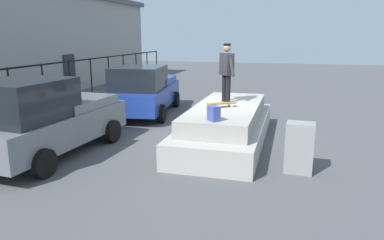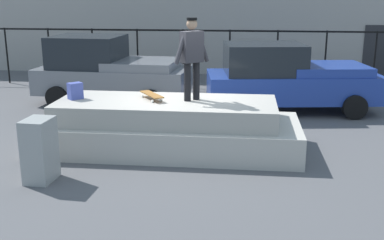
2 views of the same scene
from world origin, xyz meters
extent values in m
plane|color=#4C4C4F|center=(0.00, 0.00, 0.00)|extent=(60.00, 60.00, 0.00)
cube|color=#ADA89E|center=(-0.27, -0.37, 0.31)|extent=(5.52, 2.11, 0.62)
cube|color=#A09B91|center=(-0.27, -0.37, 0.83)|extent=(4.53, 1.73, 0.43)
cylinder|color=black|center=(0.34, -0.18, 1.44)|extent=(0.14, 0.14, 0.79)
cylinder|color=black|center=(0.18, -0.32, 1.44)|extent=(0.14, 0.14, 0.79)
cube|color=#26262B|center=(0.26, -0.25, 2.15)|extent=(0.49, 0.47, 0.62)
cylinder|color=#26262B|center=(0.47, -0.08, 2.12)|extent=(0.29, 0.26, 0.61)
cylinder|color=#26262B|center=(0.05, -0.43, 2.12)|extent=(0.29, 0.26, 0.61)
sphere|color=tan|center=(0.26, -0.25, 2.60)|extent=(0.22, 0.22, 0.22)
cylinder|color=black|center=(0.26, -0.25, 2.70)|extent=(0.29, 0.29, 0.05)
cube|color=brown|center=(-0.58, -0.28, 1.16)|extent=(0.63, 0.80, 0.02)
cylinder|color=silver|center=(-0.65, 0.00, 1.08)|extent=(0.06, 0.06, 0.06)
cylinder|color=silver|center=(-0.82, -0.11, 1.08)|extent=(0.06, 0.06, 0.06)
cylinder|color=silver|center=(-0.35, -0.44, 1.08)|extent=(0.06, 0.06, 0.06)
cylinder|color=silver|center=(-0.51, -0.56, 1.08)|extent=(0.06, 0.06, 0.06)
cube|color=#3F4C99|center=(-2.18, -0.41, 1.22)|extent=(0.34, 0.34, 0.35)
cube|color=slate|center=(-2.53, 3.78, 0.69)|extent=(4.54, 2.18, 0.74)
cube|color=black|center=(-3.30, 3.82, 1.52)|extent=(2.10, 1.88, 0.91)
cube|color=slate|center=(-1.64, 3.72, 1.18)|extent=(2.10, 1.94, 0.24)
cylinder|color=black|center=(-3.84, 4.84, 0.32)|extent=(0.65, 0.26, 0.64)
cylinder|color=black|center=(-3.96, 2.88, 0.32)|extent=(0.65, 0.26, 0.64)
cylinder|color=black|center=(-1.10, 4.67, 0.32)|extent=(0.65, 0.26, 0.64)
cylinder|color=black|center=(-1.22, 2.72, 0.32)|extent=(0.65, 0.26, 0.64)
cube|color=navy|center=(2.65, 3.32, 0.69)|extent=(4.85, 2.47, 0.74)
cube|color=black|center=(1.85, 3.21, 1.47)|extent=(2.31, 1.97, 0.81)
cube|color=navy|center=(3.57, 3.45, 1.18)|extent=(2.31, 2.02, 0.24)
cylinder|color=black|center=(1.10, 4.05, 0.32)|extent=(0.66, 0.31, 0.64)
cylinder|color=black|center=(1.36, 2.19, 0.32)|extent=(0.66, 0.31, 0.64)
cylinder|color=black|center=(3.95, 4.45, 0.32)|extent=(0.66, 0.31, 0.64)
cylinder|color=black|center=(4.21, 2.59, 0.32)|extent=(0.66, 0.31, 0.64)
cube|color=gray|center=(-2.18, -2.33, 0.56)|extent=(0.48, 0.63, 1.12)
cylinder|color=black|center=(-7.20, 6.44, 0.99)|extent=(0.06, 0.06, 1.99)
cylinder|color=black|center=(-5.60, 6.44, 0.99)|extent=(0.06, 0.06, 1.99)
cylinder|color=black|center=(-4.00, 6.44, 0.99)|extent=(0.06, 0.06, 1.99)
cylinder|color=black|center=(-2.40, 6.44, 0.99)|extent=(0.06, 0.06, 1.99)
cylinder|color=black|center=(-0.80, 6.44, 0.99)|extent=(0.06, 0.06, 1.99)
cylinder|color=black|center=(0.80, 6.44, 0.99)|extent=(0.06, 0.06, 1.99)
cylinder|color=black|center=(2.40, 6.44, 0.99)|extent=(0.06, 0.06, 1.99)
cylinder|color=black|center=(4.00, 6.44, 0.99)|extent=(0.06, 0.06, 1.99)
cylinder|color=black|center=(5.60, 6.44, 0.99)|extent=(0.06, 0.06, 1.99)
cube|color=black|center=(0.00, 6.44, 1.95)|extent=(24.00, 0.04, 0.06)
cube|color=gray|center=(0.00, 12.88, 2.50)|extent=(31.73, 7.49, 5.00)
cube|color=#262628|center=(6.35, 9.12, 1.00)|extent=(1.00, 0.06, 2.00)
camera|label=1|loc=(-10.01, -2.07, 2.96)|focal=33.50mm
camera|label=2|loc=(1.34, -9.82, 3.23)|focal=44.43mm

